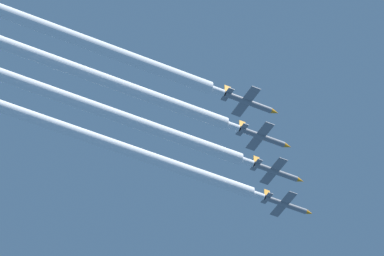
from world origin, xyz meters
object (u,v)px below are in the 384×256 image
object	(u,v)px
jet_third_echelon	(264,137)
jet_fourth_echelon	(250,103)
jet_lead	(287,205)
jet_second_echelon	(277,172)

from	to	relation	value
jet_third_echelon	jet_fourth_echelon	distance (m)	10.44
jet_lead	jet_fourth_echelon	bearing A→B (deg)	-41.69
jet_second_echelon	jet_third_echelon	distance (m)	9.92
jet_lead	jet_third_echelon	xyz separation A→B (m)	(15.62, -13.73, -2.15)
jet_third_echelon	jet_lead	bearing A→B (deg)	138.68
jet_lead	jet_third_echelon	bearing A→B (deg)	-41.32
jet_lead	jet_second_echelon	world-z (taller)	jet_lead
jet_lead	jet_second_echelon	xyz separation A→B (m)	(8.42, -6.94, -1.56)
jet_second_echelon	jet_third_echelon	world-z (taller)	jet_second_echelon
jet_second_echelon	jet_fourth_echelon	size ratio (longest dim) A/B	1.00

